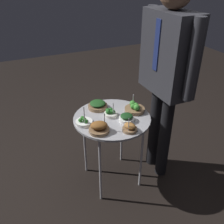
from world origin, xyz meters
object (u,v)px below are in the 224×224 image
at_px(bowl_spinach_front_center, 127,118).
at_px(bowl_roast_front_right, 99,128).
at_px(bowl_broccoli_front_left, 110,113).
at_px(bowl_roast_back_left, 130,128).
at_px(bowl_spinach_center, 98,105).
at_px(serving_cart, 112,122).
at_px(bowl_broccoli_mid_left, 84,122).
at_px(bowl_broccoli_back_right, 135,108).
at_px(waiter_figure, 168,64).

bearing_deg(bowl_spinach_front_center, bowl_roast_front_right, -79.52).
bearing_deg(bowl_spinach_front_center, bowl_broccoli_front_left, -146.06).
height_order(bowl_roast_back_left, bowl_spinach_center, bowl_roast_back_left).
bearing_deg(bowl_roast_back_left, bowl_spinach_center, -167.56).
xyz_separation_m(serving_cart, bowl_roast_front_right, (0.15, -0.17, 0.09)).
xyz_separation_m(bowl_roast_back_left, bowl_broccoli_mid_left, (-0.23, -0.29, -0.01)).
bearing_deg(bowl_broccoli_front_left, bowl_roast_back_left, 9.80).
bearing_deg(bowl_roast_front_right, bowl_spinach_front_center, 100.48).
relative_size(serving_cart, bowl_roast_front_right, 4.31).
relative_size(serving_cart, bowl_spinach_front_center, 5.43).
height_order(bowl_spinach_center, bowl_spinach_front_center, bowl_spinach_center).
distance_m(bowl_roast_back_left, bowl_broccoli_back_right, 0.30).
bearing_deg(bowl_broccoli_front_left, bowl_spinach_front_center, 33.94).
distance_m(bowl_broccoli_back_right, bowl_roast_front_right, 0.42).
bearing_deg(waiter_figure, bowl_spinach_center, -114.58).
bearing_deg(bowl_broccoli_back_right, bowl_spinach_center, -123.93).
bearing_deg(bowl_broccoli_mid_left, bowl_roast_back_left, 50.85).
bearing_deg(bowl_roast_front_right, bowl_roast_back_left, 68.30).
bearing_deg(bowl_broccoli_back_right, waiter_figure, 77.37).
xyz_separation_m(bowl_spinach_front_center, bowl_broccoli_mid_left, (-0.10, -0.33, -0.01)).
relative_size(bowl_broccoli_back_right, waiter_figure, 0.10).
bearing_deg(bowl_spinach_front_center, bowl_roast_back_left, -17.08).
relative_size(serving_cart, bowl_broccoli_front_left, 5.30).
xyz_separation_m(bowl_spinach_center, bowl_spinach_front_center, (0.29, 0.13, -0.00)).
bearing_deg(bowl_roast_back_left, bowl_roast_front_right, -111.70).
bearing_deg(bowl_roast_back_left, bowl_broccoli_front_left, -170.20).
bearing_deg(serving_cart, bowl_broccoli_back_right, 92.38).
bearing_deg(bowl_broccoli_mid_left, bowl_spinach_front_center, 73.02).
bearing_deg(bowl_spinach_center, waiter_figure, 65.42).
height_order(bowl_spinach_front_center, bowl_broccoli_mid_left, bowl_broccoli_mid_left).
height_order(bowl_spinach_center, bowl_roast_front_right, bowl_roast_front_right).
xyz_separation_m(bowl_broccoli_back_right, bowl_broccoli_mid_left, (0.01, -0.46, -0.01)).
relative_size(bowl_broccoli_mid_left, waiter_figure, 0.10).
bearing_deg(bowl_roast_front_right, bowl_broccoli_mid_left, -154.31).
bearing_deg(bowl_spinach_center, serving_cart, 15.11).
height_order(bowl_spinach_center, bowl_broccoli_mid_left, bowl_broccoli_mid_left).
xyz_separation_m(serving_cart, bowl_spinach_center, (-0.19, -0.05, 0.08)).
bearing_deg(bowl_broccoli_back_right, bowl_broccoli_front_left, -94.71).
relative_size(bowl_broccoli_front_left, bowl_roast_back_left, 1.00).
height_order(bowl_broccoli_front_left, bowl_spinach_front_center, bowl_broccoli_front_left).
distance_m(bowl_broccoli_back_right, waiter_figure, 0.46).
distance_m(bowl_broccoli_front_left, bowl_roast_front_right, 0.24).
height_order(bowl_broccoli_front_left, bowl_spinach_center, bowl_broccoli_front_left).
height_order(bowl_roast_front_right, bowl_spinach_front_center, bowl_roast_front_right).
bearing_deg(waiter_figure, serving_cart, -95.71).
height_order(serving_cart, bowl_broccoli_front_left, bowl_broccoli_front_left).
bearing_deg(serving_cart, bowl_broccoli_mid_left, -89.86).
bearing_deg(bowl_broccoli_front_left, bowl_broccoli_mid_left, -83.43).
relative_size(bowl_spinach_center, bowl_broccoli_mid_left, 0.98).
relative_size(bowl_roast_back_left, bowl_broccoli_mid_left, 0.74).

